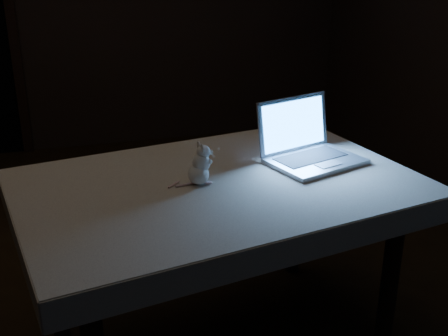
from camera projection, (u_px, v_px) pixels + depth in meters
name	position (u px, v px, depth m)	size (l,w,h in m)	color
floor	(138.00, 297.00, 2.90)	(5.00, 5.00, 0.00)	black
table	(219.00, 267.00, 2.43)	(1.48, 0.95, 0.79)	black
tablecloth	(237.00, 186.00, 2.36)	(1.59, 1.06, 0.11)	beige
laptop	(317.00, 135.00, 2.41)	(0.39, 0.34, 0.27)	#AFAEB3
plush_mouse	(198.00, 164.00, 2.22)	(0.12, 0.12, 0.17)	white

